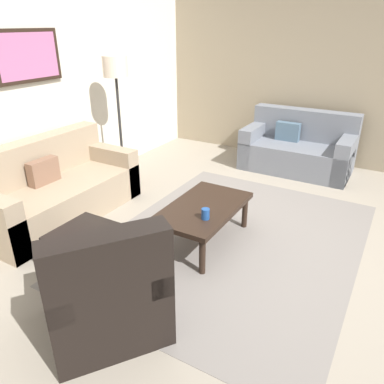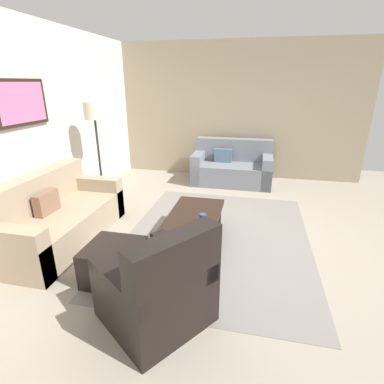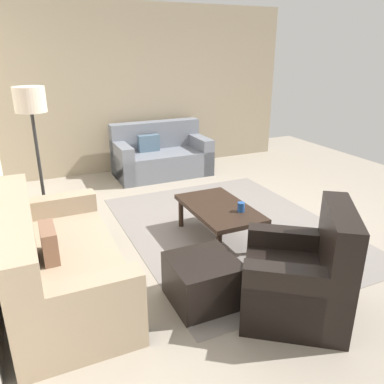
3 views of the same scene
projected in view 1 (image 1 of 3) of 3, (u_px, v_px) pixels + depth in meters
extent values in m
plane|color=gray|center=(233.00, 240.00, 3.92)|extent=(8.00, 8.00, 0.00)
cube|color=silver|center=(43.00, 85.00, 4.52)|extent=(6.00, 0.12, 2.80)
cube|color=gray|center=(318.00, 72.00, 5.69)|extent=(0.12, 5.20, 2.80)
cube|color=slate|center=(233.00, 240.00, 3.92)|extent=(3.16, 2.44, 0.01)
cube|color=gray|center=(59.00, 199.00, 4.34)|extent=(1.90, 0.90, 0.42)
cube|color=gray|center=(37.00, 176.00, 4.40)|extent=(1.90, 0.24, 0.88)
cube|color=gray|center=(108.00, 169.00, 4.97)|extent=(0.20, 0.90, 0.62)
cube|color=brown|center=(44.00, 171.00, 4.20)|extent=(0.36, 0.12, 0.28)
cube|color=slate|center=(296.00, 157.00, 5.70)|extent=(0.87, 1.60, 0.42)
cube|color=slate|center=(304.00, 137.00, 5.85)|extent=(0.24, 1.60, 0.88)
cube|color=slate|center=(254.00, 144.00, 5.98)|extent=(0.87, 0.20, 0.62)
cube|color=slate|center=(345.00, 158.00, 5.34)|extent=(0.87, 0.20, 0.62)
cube|color=slate|center=(288.00, 132.00, 5.72)|extent=(0.12, 0.36, 0.28)
cube|color=black|center=(106.00, 300.00, 2.75)|extent=(1.12, 1.12, 0.44)
cube|color=black|center=(112.00, 298.00, 2.40)|extent=(0.76, 0.63, 0.95)
cube|color=black|center=(146.00, 280.00, 2.84)|extent=(0.60, 0.74, 0.60)
cube|color=black|center=(59.00, 304.00, 2.60)|extent=(0.60, 0.74, 0.60)
cube|color=black|center=(88.00, 251.00, 3.39)|extent=(0.56, 0.56, 0.40)
cylinder|color=black|center=(202.00, 256.00, 3.34)|extent=(0.06, 0.06, 0.36)
cylinder|color=black|center=(245.00, 212.00, 4.11)|extent=(0.06, 0.06, 0.36)
cylinder|color=black|center=(155.00, 241.00, 3.58)|extent=(0.06, 0.06, 0.36)
cylinder|color=black|center=(203.00, 202.00, 4.35)|extent=(0.06, 0.06, 0.36)
cube|color=black|center=(203.00, 208.00, 3.76)|extent=(1.10, 0.64, 0.05)
cylinder|color=#1E478C|center=(205.00, 214.00, 3.48)|extent=(0.08, 0.08, 0.10)
cylinder|color=black|center=(124.00, 179.00, 5.41)|extent=(0.28, 0.28, 0.03)
cylinder|color=#262626|center=(120.00, 131.00, 5.11)|extent=(0.04, 0.04, 1.45)
cylinder|color=beige|center=(115.00, 66.00, 4.75)|extent=(0.32, 0.32, 0.26)
cube|color=black|center=(28.00, 56.00, 4.17)|extent=(0.85, 0.04, 0.57)
cube|color=#BB6596|center=(28.00, 56.00, 4.16)|extent=(0.77, 0.01, 0.49)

